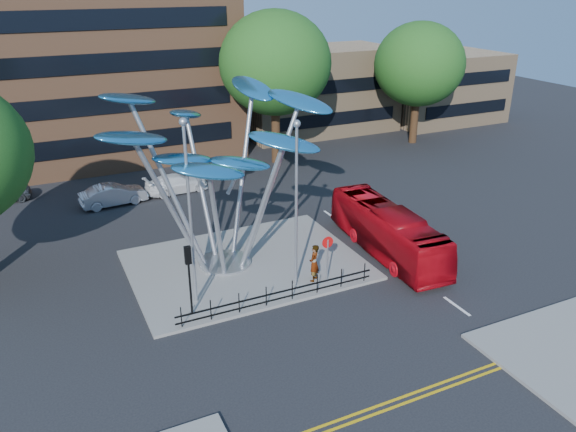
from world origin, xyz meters
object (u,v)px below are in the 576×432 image
street_lamp_left (189,199)px  traffic_light_island (189,266)px  tree_far (419,64)px  parked_car_right (177,183)px  no_entry_sign_island (328,251)px  parked_car_mid (113,195)px  leaf_sculpture (217,141)px  tree_right (275,63)px  red_bus (387,231)px  pedestrian (314,263)px  street_lamp_right (296,191)px

street_lamp_left → traffic_light_island: street_lamp_left is taller
tree_far → parked_car_right: size_ratio=2.40×
no_entry_sign_island → parked_car_mid: bearing=116.9°
tree_far → leaf_sculpture: tree_far is taller
tree_right → red_bus: size_ratio=1.26×
red_bus → pedestrian: size_ratio=4.91×
leaf_sculpture → street_lamp_right: 4.83m
tree_right → tree_far: (14.00, 0.00, -0.93)m
red_bus → parked_car_right: red_bus is taller
leaf_sculpture → street_lamp_right: (2.57, -3.68, -1.78)m
tree_far → pedestrian: (-20.56, -19.15, -5.98)m
traffic_light_island → parked_car_mid: 15.64m
tree_far → street_lamp_right: tree_far is taller
parked_car_right → parked_car_mid: bearing=91.2°
street_lamp_right → parked_car_mid: (-6.36, 15.00, -4.37)m
tree_right → parked_car_right: tree_right is taller
street_lamp_right → parked_car_mid: 16.87m
leaf_sculpture → parked_car_mid: bearing=108.5°
tree_far → no_entry_sign_island: (-20.00, -19.48, -5.29)m
tree_right → pedestrian: tree_right is taller
tree_right → street_lamp_left: bearing=-124.0°
traffic_light_island → red_bus: (11.69, 1.62, -1.27)m
traffic_light_island → red_bus: 11.87m
red_bus → street_lamp_left: bearing=-173.1°
pedestrian → parked_car_mid: pedestrian is taller
traffic_light_island → no_entry_sign_island: (7.00, 0.02, -0.80)m
tree_far → parked_car_right: bearing=-171.7°
parked_car_mid → parked_car_right: size_ratio=0.97×
street_lamp_left → no_entry_sign_island: 7.47m
tree_right → leaf_sculpture: bearing=-123.3°
red_bus → parked_car_mid: size_ratio=2.19×
street_lamp_right → parked_car_mid: street_lamp_right is taller
street_lamp_right → no_entry_sign_island: (1.50, -0.48, -3.28)m
street_lamp_right → no_entry_sign_island: size_ratio=3.39×
tree_far → red_bus: (-15.31, -17.88, -5.77)m
red_bus → pedestrian: bearing=-162.6°
leaf_sculpture → street_lamp_left: bearing=-127.4°
leaf_sculpture → street_lamp_left: 4.28m
pedestrian → no_entry_sign_island: bearing=106.7°
traffic_light_island → pedestrian: traffic_light_island is taller
street_lamp_right → tree_far: bearing=41.5°
tree_right → tree_far: bearing=0.0°
leaf_sculpture → street_lamp_right: size_ratio=1.53×
leaf_sculpture → traffic_light_island: bearing=-125.0°
leaf_sculpture → red_bus: (8.76, -2.56, -5.53)m
tree_right → parked_car_right: 12.41m
pedestrian → street_lamp_right: bearing=-51.4°
traffic_light_island → parked_car_mid: traffic_light_island is taller
street_lamp_right → red_bus: bearing=10.3°
street_lamp_right → pedestrian: street_lamp_right is taller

